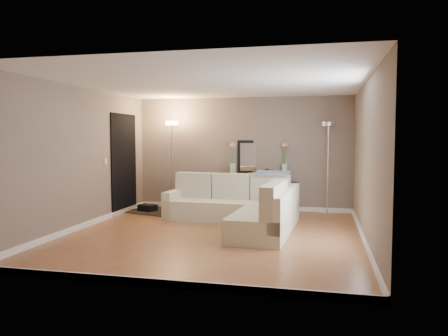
% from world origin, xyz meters
% --- Properties ---
extents(floor, '(5.00, 5.50, 0.01)m').
position_xyz_m(floor, '(0.00, 0.00, -0.01)').
color(floor, '#9C6039').
rests_on(floor, ground).
extents(ceiling, '(5.00, 5.50, 0.01)m').
position_xyz_m(ceiling, '(0.00, 0.00, 2.60)').
color(ceiling, white).
rests_on(ceiling, ground).
extents(wall_back, '(5.00, 0.02, 2.60)m').
position_xyz_m(wall_back, '(0.00, 2.76, 1.30)').
color(wall_back, '#7A6A5E').
rests_on(wall_back, ground).
extents(wall_front, '(5.00, 0.02, 2.60)m').
position_xyz_m(wall_front, '(0.00, -2.76, 1.30)').
color(wall_front, '#7A6A5E').
rests_on(wall_front, ground).
extents(wall_left, '(0.02, 5.50, 2.60)m').
position_xyz_m(wall_left, '(-2.51, 0.00, 1.30)').
color(wall_left, '#7A6A5E').
rests_on(wall_left, ground).
extents(wall_right, '(0.02, 5.50, 2.60)m').
position_xyz_m(wall_right, '(2.51, 0.00, 1.30)').
color(wall_right, '#7A6A5E').
rests_on(wall_right, ground).
extents(baseboard_back, '(5.00, 0.03, 0.10)m').
position_xyz_m(baseboard_back, '(0.00, 2.73, 0.05)').
color(baseboard_back, white).
rests_on(baseboard_back, ground).
extents(baseboard_front, '(5.00, 0.03, 0.10)m').
position_xyz_m(baseboard_front, '(0.00, -2.73, 0.05)').
color(baseboard_front, white).
rests_on(baseboard_front, ground).
extents(baseboard_left, '(0.03, 5.50, 0.10)m').
position_xyz_m(baseboard_left, '(-2.48, 0.00, 0.05)').
color(baseboard_left, white).
rests_on(baseboard_left, ground).
extents(baseboard_right, '(0.03, 5.50, 0.10)m').
position_xyz_m(baseboard_right, '(2.48, 0.00, 0.05)').
color(baseboard_right, white).
rests_on(baseboard_right, ground).
extents(doorway, '(0.02, 1.20, 2.20)m').
position_xyz_m(doorway, '(-2.48, 1.70, 1.10)').
color(doorway, black).
rests_on(doorway, ground).
extents(switch_plate, '(0.02, 0.08, 0.12)m').
position_xyz_m(switch_plate, '(-2.48, 0.85, 1.20)').
color(switch_plate, white).
rests_on(switch_plate, ground).
extents(sectional_sofa, '(2.70, 2.69, 0.93)m').
position_xyz_m(sectional_sofa, '(0.35, 0.93, 0.35)').
color(sectional_sofa, beige).
rests_on(sectional_sofa, floor).
extents(throw_blanket, '(0.67, 0.39, 0.09)m').
position_xyz_m(throw_blanket, '(0.85, 1.55, 0.96)').
color(throw_blanket, gray).
rests_on(throw_blanket, sectional_sofa).
extents(console_table, '(1.42, 0.54, 0.86)m').
position_xyz_m(console_table, '(0.31, 2.60, 0.48)').
color(console_table, black).
rests_on(console_table, floor).
extents(leaning_mirror, '(0.98, 0.16, 0.77)m').
position_xyz_m(leaning_mirror, '(0.37, 2.78, 1.23)').
color(leaning_mirror, black).
rests_on(leaning_mirror, console_table).
extents(table_decor, '(0.60, 0.15, 0.14)m').
position_xyz_m(table_decor, '(0.40, 2.57, 0.87)').
color(table_decor, orange).
rests_on(table_decor, console_table).
extents(flower_vase_left, '(0.17, 0.14, 0.73)m').
position_xyz_m(flower_vase_left, '(-0.19, 2.54, 1.14)').
color(flower_vase_left, silver).
rests_on(flower_vase_left, console_table).
extents(flower_vase_right, '(0.17, 0.14, 0.73)m').
position_xyz_m(flower_vase_right, '(0.98, 2.67, 1.14)').
color(flower_vase_right, silver).
rests_on(flower_vase_right, console_table).
extents(floor_lamp_lit, '(0.37, 0.37, 2.05)m').
position_xyz_m(floor_lamp_lit, '(-1.57, 2.32, 1.45)').
color(floor_lamp_lit, silver).
rests_on(floor_lamp_lit, floor).
extents(floor_lamp_unlit, '(0.29, 0.29, 2.01)m').
position_xyz_m(floor_lamp_unlit, '(1.93, 2.45, 1.42)').
color(floor_lamp_unlit, silver).
rests_on(floor_lamp_unlit, floor).
extents(charcoal_rug, '(1.58, 1.37, 0.02)m').
position_xyz_m(charcoal_rug, '(-1.80, 1.98, 0.01)').
color(charcoal_rug, black).
rests_on(charcoal_rug, floor).
extents(black_bag, '(0.44, 0.37, 0.25)m').
position_xyz_m(black_bag, '(-2.04, 1.95, 0.04)').
color(black_bag, black).
rests_on(black_bag, charcoal_rug).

